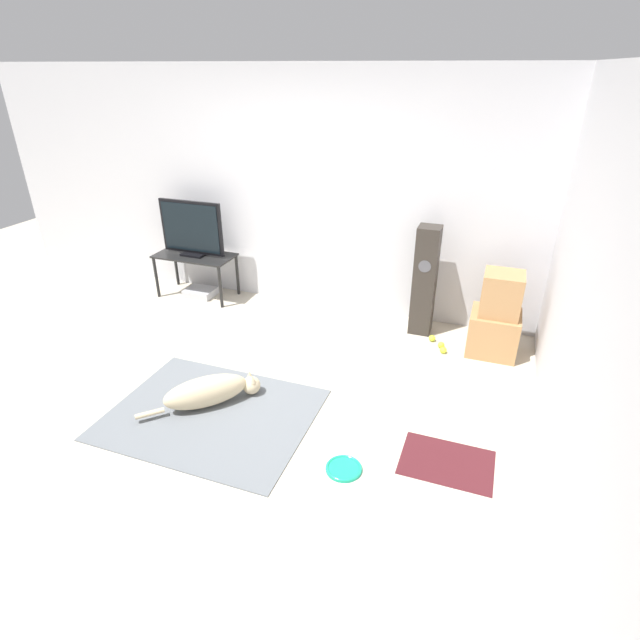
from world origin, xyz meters
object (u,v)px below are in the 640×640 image
object	(u,v)px
tennis_ball_near_speaker	(441,345)
tennis_ball_loose_on_carpet	(432,338)
cardboard_box_lower	(493,333)
game_console	(201,292)
frisbee	(344,468)
tv_stand	(195,260)
tennis_ball_by_boxes	(443,350)
cardboard_box_upper	(502,294)
tv	(192,229)
dog	(210,391)
floor_speaker	(425,281)

from	to	relation	value
tennis_ball_near_speaker	tennis_ball_loose_on_carpet	xyz separation A→B (m)	(-0.11, 0.11, 0.00)
cardboard_box_lower	game_console	distance (m)	3.41
frisbee	tv_stand	size ratio (longest dim) A/B	0.27
frisbee	tennis_ball_by_boxes	world-z (taller)	tennis_ball_by_boxes
frisbee	tennis_ball_by_boxes	size ratio (longest dim) A/B	3.85
cardboard_box_upper	tv	size ratio (longest dim) A/B	0.52
dog	game_console	xyz separation A→B (m)	(-1.28, 1.88, -0.09)
tennis_ball_by_boxes	tennis_ball_near_speaker	xyz separation A→B (m)	(-0.03, 0.09, 0.00)
tennis_ball_near_speaker	game_console	size ratio (longest dim) A/B	0.19
floor_speaker	tennis_ball_loose_on_carpet	size ratio (longest dim) A/B	17.20
tennis_ball_near_speaker	game_console	world-z (taller)	game_console
tv	tv_stand	bearing A→B (deg)	-90.00
floor_speaker	tv_stand	bearing A→B (deg)	-179.74
cardboard_box_upper	floor_speaker	size ratio (longest dim) A/B	0.36
tv	tennis_ball_loose_on_carpet	xyz separation A→B (m)	(2.86, -0.18, -0.80)
floor_speaker	tennis_ball_by_boxes	size ratio (longest dim) A/B	17.20
dog	cardboard_box_upper	size ratio (longest dim) A/B	1.87
frisbee	cardboard_box_upper	distance (m)	2.30
tennis_ball_by_boxes	tennis_ball_loose_on_carpet	xyz separation A→B (m)	(-0.14, 0.20, 0.00)
tennis_ball_near_speaker	tv	bearing A→B (deg)	174.52
dog	cardboard_box_lower	size ratio (longest dim) A/B	1.67
dog	tennis_ball_by_boxes	world-z (taller)	dog
floor_speaker	tv	xyz separation A→B (m)	(-2.70, -0.01, 0.27)
tennis_ball_by_boxes	tennis_ball_near_speaker	distance (m)	0.10
frisbee	tennis_ball_near_speaker	world-z (taller)	tennis_ball_near_speaker
cardboard_box_upper	game_console	bearing A→B (deg)	177.02
tennis_ball_by_boxes	game_console	world-z (taller)	game_console
tennis_ball_near_speaker	game_console	bearing A→B (deg)	174.58
dog	tv	bearing A→B (deg)	124.67
floor_speaker	game_console	bearing A→B (deg)	-179.68
game_console	cardboard_box_lower	bearing A→B (deg)	-2.95
tennis_ball_near_speaker	cardboard_box_upper	bearing A→B (deg)	11.99
tv	tennis_ball_near_speaker	bearing A→B (deg)	-5.48
tv_stand	tv	distance (m)	0.38
dog	floor_speaker	size ratio (longest dim) A/B	0.68
dog	tennis_ball_by_boxes	xyz separation A→B (m)	(1.69, 1.51, -0.10)
cardboard_box_upper	floor_speaker	world-z (taller)	floor_speaker
tv_stand	dog	bearing A→B (deg)	-55.30
cardboard_box_upper	tv_stand	bearing A→B (deg)	177.00
cardboard_box_lower	tv_stand	xyz separation A→B (m)	(-3.43, 0.18, 0.24)
frisbee	tv	xyz separation A→B (m)	(-2.57, 2.22, 0.82)
tennis_ball_near_speaker	tennis_ball_loose_on_carpet	bearing A→B (deg)	134.24
cardboard_box_upper	tv	bearing A→B (deg)	176.95
tv	tennis_ball_by_boxes	world-z (taller)	tv
frisbee	cardboard_box_lower	bearing A→B (deg)	67.08
dog	cardboard_box_lower	world-z (taller)	cardboard_box_lower
tv	tennis_ball_near_speaker	world-z (taller)	tv
cardboard_box_upper	tennis_ball_by_boxes	size ratio (longest dim) A/B	6.22
tv_stand	tennis_ball_loose_on_carpet	xyz separation A→B (m)	(2.86, -0.17, -0.42)
dog	tennis_ball_by_boxes	size ratio (longest dim) A/B	11.63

